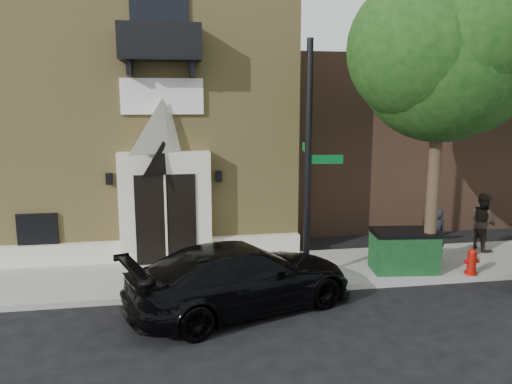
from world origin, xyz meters
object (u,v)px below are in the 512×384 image
at_px(street_sign, 309,163).
at_px(fire_hydrant, 472,262).
at_px(black_sedan, 242,277).
at_px(dumpster, 404,250).
at_px(pedestrian_far, 483,222).
at_px(pedestrian_near, 436,235).

xyz_separation_m(street_sign, fire_hydrant, (4.48, -0.41, -2.73)).
relative_size(street_sign, fire_hydrant, 8.45).
xyz_separation_m(black_sedan, street_sign, (1.90, 1.34, 2.45)).
bearing_deg(dumpster, black_sedan, -155.71).
relative_size(black_sedan, fire_hydrant, 7.44).
relative_size(street_sign, dumpster, 3.29).
relative_size(black_sedan, pedestrian_far, 2.98).
bearing_deg(street_sign, pedestrian_far, 21.24).
bearing_deg(dumpster, pedestrian_far, 30.40).
relative_size(fire_hydrant, dumpster, 0.39).
xyz_separation_m(street_sign, pedestrian_far, (6.11, 1.63, -2.18)).
relative_size(black_sedan, dumpster, 2.90).
bearing_deg(black_sedan, dumpster, -92.53).
xyz_separation_m(black_sedan, fire_hydrant, (6.38, 0.93, -0.28)).
bearing_deg(street_sign, fire_hydrant, 1.02).
height_order(black_sedan, street_sign, street_sign).
bearing_deg(dumpster, fire_hydrant, -12.54).
xyz_separation_m(street_sign, dumpster, (2.80, 0.17, -2.50)).
bearing_deg(pedestrian_near, fire_hydrant, 106.93).
height_order(fire_hydrant, dumpster, dumpster).
distance_m(black_sedan, pedestrian_far, 8.54).
height_order(black_sedan, pedestrian_near, pedestrian_near).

